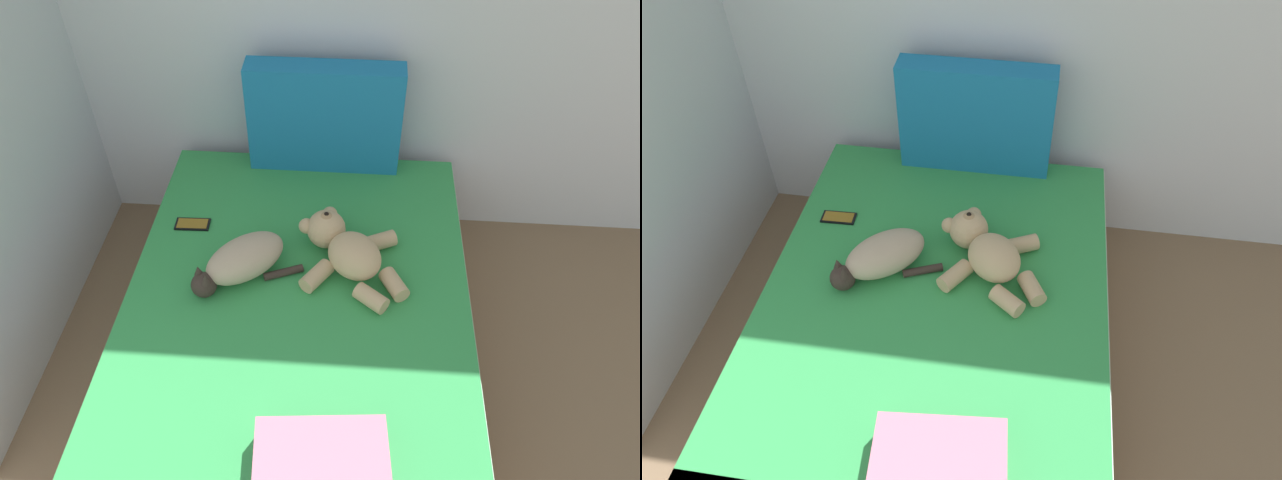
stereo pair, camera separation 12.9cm
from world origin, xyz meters
TOP-DOWN VIEW (x-y plane):
  - bed at (1.12, 2.99)m, footprint 1.38×2.04m
  - patterned_cushion at (1.17, 3.92)m, footprint 0.69×0.13m
  - cat at (0.89, 3.19)m, footprint 0.42×0.37m
  - teddy_bear at (1.30, 3.28)m, footprint 0.45×0.49m
  - cell_phone at (0.63, 3.45)m, footprint 0.15×0.08m
  - throw_pillow at (1.26, 2.40)m, footprint 0.42×0.31m

SIDE VIEW (x-z plane):
  - bed at x=1.12m, z-range 0.00..0.47m
  - cell_phone at x=0.63m, z-range 0.47..0.48m
  - throw_pillow at x=1.26m, z-range 0.47..0.58m
  - cat at x=0.89m, z-range 0.47..0.62m
  - teddy_bear at x=1.30m, z-range 0.46..0.63m
  - patterned_cushion at x=1.17m, z-range 0.47..0.99m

